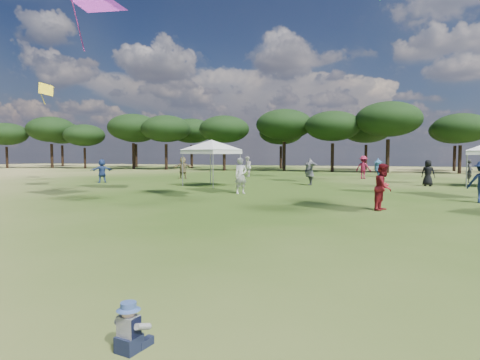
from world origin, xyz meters
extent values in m
cylinder|color=black|center=(-49.10, 43.01, 1.55)|extent=(0.35, 0.35, 3.09)
ellipsoid|color=black|center=(-49.10, 43.01, 4.95)|extent=(6.01, 6.01, 3.24)
cylinder|color=black|center=(-42.82, 45.10, 1.76)|extent=(0.40, 0.40, 3.51)
ellipsoid|color=black|center=(-42.82, 45.10, 5.62)|extent=(6.82, 6.82, 3.68)
cylinder|color=black|center=(-36.96, 45.10, 1.46)|extent=(0.33, 0.33, 2.92)
ellipsoid|color=black|center=(-36.96, 45.10, 4.67)|extent=(5.67, 5.67, 3.06)
cylinder|color=black|center=(-29.06, 45.29, 1.75)|extent=(0.40, 0.40, 3.49)
ellipsoid|color=black|center=(-29.06, 45.29, 5.59)|extent=(6.79, 6.79, 3.66)
cylinder|color=black|center=(-23.92, 45.02, 1.66)|extent=(0.38, 0.38, 3.32)
ellipsoid|color=black|center=(-23.92, 45.02, 5.31)|extent=(6.44, 6.44, 3.47)
cylinder|color=black|center=(-15.51, 44.30, 1.57)|extent=(0.36, 0.36, 3.14)
ellipsoid|color=black|center=(-15.51, 44.30, 5.03)|extent=(6.11, 6.11, 3.29)
cylinder|color=black|center=(-8.39, 45.81, 1.73)|extent=(0.40, 0.40, 3.46)
ellipsoid|color=black|center=(-8.39, 45.81, 5.54)|extent=(6.73, 6.73, 3.63)
cylinder|color=black|center=(-2.58, 44.63, 1.61)|extent=(0.37, 0.37, 3.21)
ellipsoid|color=black|center=(-2.58, 44.63, 5.14)|extent=(6.24, 6.24, 3.36)
cylinder|color=black|center=(3.26, 44.18, 1.78)|extent=(0.41, 0.41, 3.56)
ellipsoid|color=black|center=(3.26, 44.18, 5.69)|extent=(6.91, 6.91, 3.73)
cylinder|color=black|center=(10.19, 44.51, 1.44)|extent=(0.33, 0.33, 2.88)
ellipsoid|color=black|center=(10.19, 44.51, 4.61)|extent=(5.60, 5.60, 3.02)
cylinder|color=black|center=(-48.93, 53.79, 1.78)|extent=(0.41, 0.41, 3.56)
ellipsoid|color=black|center=(-48.93, 53.79, 5.70)|extent=(6.92, 6.92, 3.73)
cylinder|color=black|center=(-34.09, 53.56, 1.81)|extent=(0.41, 0.41, 3.62)
ellipsoid|color=black|center=(-34.09, 53.56, 5.80)|extent=(7.03, 7.03, 3.79)
cylinder|color=black|center=(-23.40, 51.57, 1.68)|extent=(0.39, 0.39, 3.37)
ellipsoid|color=black|center=(-23.40, 51.57, 5.39)|extent=(6.54, 6.54, 3.53)
cylinder|color=black|center=(-10.52, 53.31, 1.56)|extent=(0.36, 0.36, 3.11)
ellipsoid|color=black|center=(-10.52, 53.31, 4.98)|extent=(6.05, 6.05, 3.26)
cylinder|color=black|center=(0.83, 52.52, 1.60)|extent=(0.37, 0.37, 3.20)
ellipsoid|color=black|center=(0.83, 52.52, 5.12)|extent=(6.21, 6.21, 3.35)
cylinder|color=black|center=(10.82, 51.34, 1.50)|extent=(0.34, 0.34, 2.99)
ellipsoid|color=black|center=(10.82, 51.34, 4.79)|extent=(5.81, 5.81, 3.13)
cylinder|color=gray|center=(-8.98, 20.35, 1.07)|extent=(0.06, 0.06, 2.13)
cylinder|color=gray|center=(-6.63, 19.51, 1.07)|extent=(0.06, 0.06, 2.13)
cylinder|color=gray|center=(-8.14, 22.71, 1.07)|extent=(0.06, 0.06, 2.13)
cylinder|color=gray|center=(-5.79, 21.87, 1.07)|extent=(0.06, 0.06, 2.13)
cube|color=silver|center=(-7.38, 21.11, 2.08)|extent=(3.40, 3.40, 0.25)
pyramid|color=silver|center=(-7.38, 21.11, 2.81)|extent=(5.10, 5.10, 0.60)
cylinder|color=gray|center=(7.14, 24.84, 1.04)|extent=(0.06, 0.06, 2.08)
cylinder|color=gray|center=(7.62, 27.45, 1.04)|extent=(0.06, 0.06, 2.08)
cube|color=black|center=(-0.05, 1.71, 0.08)|extent=(0.23, 0.23, 0.16)
cube|color=black|center=(-0.10, 1.87, 0.04)|extent=(0.10, 0.19, 0.08)
cube|color=black|center=(0.04, 1.84, 0.04)|extent=(0.10, 0.19, 0.08)
cube|color=white|center=(-0.05, 1.71, 0.25)|extent=(0.21, 0.17, 0.20)
cylinder|color=white|center=(-0.17, 1.78, 0.25)|extent=(0.10, 0.20, 0.12)
cylinder|color=white|center=(0.08, 1.74, 0.25)|extent=(0.10, 0.20, 0.12)
sphere|color=#E0B293|center=(-0.05, 1.71, 0.39)|extent=(0.14, 0.14, 0.14)
cone|color=#4A6EAD|center=(-0.05, 1.71, 0.42)|extent=(0.23, 0.23, 0.02)
cylinder|color=#4A6EAD|center=(-0.05, 1.71, 0.45)|extent=(0.15, 0.15, 0.06)
imported|color=#4C4C51|center=(-1.83, 23.76, 0.84)|extent=(1.53, 2.07, 1.69)
imported|color=#284F7A|center=(2.24, 35.21, 0.81)|extent=(1.14, 2.07, 1.63)
imported|color=silver|center=(-8.55, 31.85, 0.90)|extent=(0.95, 1.06, 1.79)
imported|color=maroon|center=(1.17, 31.83, 0.91)|extent=(1.33, 1.00, 1.83)
imported|color=black|center=(5.13, 25.20, 0.80)|extent=(0.91, 0.74, 1.61)
imported|color=maroon|center=(2.40, 12.95, 0.80)|extent=(0.84, 0.94, 1.60)
imported|color=#BBB7B0|center=(-4.11, 17.00, 0.88)|extent=(0.75, 0.75, 1.76)
imported|color=#2A2B2F|center=(8.16, 29.30, 0.80)|extent=(0.49, 0.65, 1.61)
imported|color=navy|center=(-15.68, 21.44, 0.81)|extent=(1.37, 1.42, 1.62)
imported|color=olive|center=(-12.53, 27.37, 0.88)|extent=(1.69, 1.21, 1.76)
plane|color=yellow|center=(-20.69, 21.80, 6.66)|extent=(1.33, 1.69, 1.18)
camera|label=1|loc=(2.17, -1.49, 1.89)|focal=30.00mm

